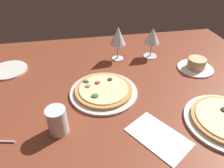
# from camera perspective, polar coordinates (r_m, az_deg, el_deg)

# --- Properties ---
(dining_table) EXTENTS (1.50, 1.10, 0.04)m
(dining_table) POSITION_cam_1_polar(r_m,az_deg,el_deg) (0.92, 2.17, -1.67)
(dining_table) COLOR brown
(dining_table) RESTS_ON ground
(pizza_main) EXTENTS (0.28, 0.28, 0.03)m
(pizza_main) POSITION_cam_1_polar(r_m,az_deg,el_deg) (0.86, -2.34, -1.87)
(pizza_main) COLOR silver
(pizza_main) RESTS_ON dining_table
(ramekin_on_saucer) EXTENTS (0.17, 0.17, 0.06)m
(ramekin_on_saucer) POSITION_cam_1_polar(r_m,az_deg,el_deg) (1.10, 22.17, 4.83)
(ramekin_on_saucer) COLOR white
(ramekin_on_saucer) RESTS_ON dining_table
(wine_glass_far) EXTENTS (0.08, 0.08, 0.18)m
(wine_glass_far) POSITION_cam_1_polar(r_m,az_deg,el_deg) (1.06, 1.68, 12.91)
(wine_glass_far) COLOR silver
(wine_glass_far) RESTS_ON dining_table
(wine_glass_near) EXTENTS (0.08, 0.08, 0.16)m
(wine_glass_near) POSITION_cam_1_polar(r_m,az_deg,el_deg) (1.11, 11.10, 12.65)
(wine_glass_near) COLOR silver
(wine_glass_near) RESTS_ON dining_table
(water_glass) EXTENTS (0.07, 0.07, 0.10)m
(water_glass) POSITION_cam_1_polar(r_m,az_deg,el_deg) (0.71, -14.79, -10.16)
(water_glass) COLOR silver
(water_glass) RESTS_ON dining_table
(side_plate) EXTENTS (0.18, 0.18, 0.01)m
(side_plate) POSITION_cam_1_polar(r_m,az_deg,el_deg) (1.13, -26.67, 3.46)
(side_plate) COLOR silver
(side_plate) RESTS_ON dining_table
(paper_menu) EXTENTS (0.21, 0.24, 0.00)m
(paper_menu) POSITION_cam_1_polar(r_m,az_deg,el_deg) (0.72, 12.68, -13.99)
(paper_menu) COLOR white
(paper_menu) RESTS_ON dining_table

